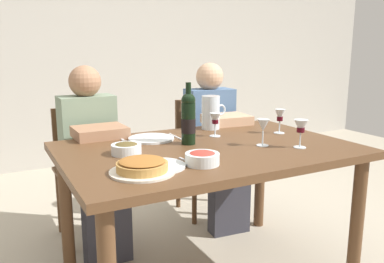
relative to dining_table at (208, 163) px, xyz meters
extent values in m
cube|color=#B2ADA3|center=(0.00, 2.65, 0.73)|extent=(8.00, 0.10, 2.80)
cube|color=brown|center=(0.00, 0.00, 0.07)|extent=(1.50, 1.00, 0.04)
cylinder|color=brown|center=(0.67, -0.42, -0.31)|extent=(0.07, 0.07, 0.72)
cylinder|color=brown|center=(-0.67, 0.42, -0.31)|extent=(0.07, 0.07, 0.72)
cylinder|color=brown|center=(0.67, 0.42, -0.31)|extent=(0.07, 0.07, 0.72)
cylinder|color=black|center=(-0.07, 0.10, 0.20)|extent=(0.08, 0.08, 0.22)
sphere|color=black|center=(-0.07, 0.10, 0.33)|extent=(0.08, 0.08, 0.08)
cylinder|color=black|center=(-0.07, 0.10, 0.38)|extent=(0.03, 0.03, 0.08)
cylinder|color=black|center=(-0.07, 0.10, 0.19)|extent=(0.08, 0.08, 0.08)
cylinder|color=silver|center=(0.24, 0.39, 0.20)|extent=(0.11, 0.11, 0.21)
cylinder|color=silver|center=(0.24, 0.39, 0.16)|extent=(0.11, 0.11, 0.13)
torus|color=silver|center=(0.32, 0.39, 0.21)|extent=(0.07, 0.01, 0.07)
cylinder|color=silver|center=(-0.46, -0.26, 0.10)|extent=(0.27, 0.27, 0.01)
cylinder|color=#C18E47|center=(-0.46, -0.26, 0.12)|extent=(0.21, 0.21, 0.03)
ellipsoid|color=#9E6028|center=(-0.46, -0.26, 0.14)|extent=(0.19, 0.19, 0.02)
cylinder|color=silver|center=(-0.19, -0.27, 0.12)|extent=(0.15, 0.15, 0.05)
ellipsoid|color=#B2382D|center=(-0.19, -0.27, 0.14)|extent=(0.13, 0.13, 0.04)
cylinder|color=silver|center=(-0.43, 0.05, 0.12)|extent=(0.15, 0.15, 0.05)
ellipsoid|color=brown|center=(-0.43, 0.05, 0.13)|extent=(0.12, 0.12, 0.03)
cylinder|color=silver|center=(0.54, 0.09, 0.09)|extent=(0.06, 0.06, 0.00)
cylinder|color=silver|center=(0.54, 0.09, 0.13)|extent=(0.01, 0.01, 0.07)
cone|color=silver|center=(0.54, 0.09, 0.20)|extent=(0.06, 0.06, 0.07)
cylinder|color=#470A14|center=(0.54, 0.09, 0.18)|extent=(0.04, 0.04, 0.03)
cylinder|color=silver|center=(0.26, -0.12, 0.09)|extent=(0.06, 0.06, 0.00)
cylinder|color=silver|center=(0.26, -0.12, 0.13)|extent=(0.01, 0.01, 0.08)
cone|color=silver|center=(0.26, -0.12, 0.20)|extent=(0.07, 0.07, 0.06)
cylinder|color=silver|center=(0.41, -0.24, 0.09)|extent=(0.06, 0.06, 0.00)
cylinder|color=silver|center=(0.41, -0.24, 0.13)|extent=(0.01, 0.01, 0.08)
cone|color=silver|center=(0.41, -0.24, 0.21)|extent=(0.07, 0.07, 0.07)
cylinder|color=#470A14|center=(0.41, -0.24, 0.19)|extent=(0.04, 0.04, 0.02)
cylinder|color=silver|center=(0.16, 0.19, 0.09)|extent=(0.06, 0.06, 0.00)
cylinder|color=silver|center=(0.16, 0.19, 0.13)|extent=(0.01, 0.01, 0.07)
cone|color=silver|center=(0.16, 0.19, 0.20)|extent=(0.07, 0.07, 0.07)
cylinder|color=#470A14|center=(0.16, 0.19, 0.18)|extent=(0.04, 0.04, 0.02)
cylinder|color=silver|center=(-0.37, -0.22, 0.10)|extent=(0.23, 0.23, 0.01)
cylinder|color=silver|center=(-0.20, 0.29, 0.10)|extent=(0.26, 0.26, 0.01)
cube|color=silver|center=(-0.52, -0.22, 0.09)|extent=(0.03, 0.16, 0.00)
cube|color=silver|center=(-0.22, -0.22, 0.09)|extent=(0.03, 0.18, 0.00)
cube|color=silver|center=(-0.05, 0.29, 0.09)|extent=(0.01, 0.18, 0.00)
cube|color=silver|center=(-0.35, 0.29, 0.09)|extent=(0.02, 0.16, 0.00)
cube|color=brown|center=(-0.45, 0.81, -0.21)|extent=(0.41, 0.41, 0.02)
cube|color=brown|center=(-0.45, 0.99, 0.00)|extent=(0.36, 0.04, 0.40)
cylinder|color=brown|center=(-0.62, 0.63, -0.44)|extent=(0.04, 0.04, 0.45)
cylinder|color=brown|center=(-0.28, 0.64, -0.44)|extent=(0.04, 0.04, 0.45)
cylinder|color=brown|center=(-0.62, 0.97, -0.44)|extent=(0.04, 0.04, 0.45)
cylinder|color=brown|center=(-0.28, 0.98, -0.44)|extent=(0.04, 0.04, 0.45)
cube|color=gray|center=(-0.45, 0.77, 0.05)|extent=(0.34, 0.21, 0.50)
sphere|color=#9E7051|center=(-0.45, 0.77, 0.39)|extent=(0.20, 0.20, 0.20)
cube|color=#33333D|center=(-0.45, 0.58, -0.20)|extent=(0.31, 0.39, 0.14)
cube|color=#33333D|center=(-0.44, 0.43, -0.47)|extent=(0.27, 0.13, 0.40)
cube|color=#9E7051|center=(-0.44, 0.49, 0.12)|extent=(0.29, 0.25, 0.06)
cube|color=brown|center=(0.45, 0.81, -0.21)|extent=(0.43, 0.43, 0.02)
cube|color=brown|center=(0.47, 0.99, 0.00)|extent=(0.36, 0.06, 0.40)
cylinder|color=brown|center=(0.27, 0.65, -0.44)|extent=(0.04, 0.04, 0.45)
cylinder|color=brown|center=(0.60, 0.62, -0.44)|extent=(0.04, 0.04, 0.45)
cylinder|color=brown|center=(0.30, 0.99, -0.44)|extent=(0.04, 0.04, 0.45)
cylinder|color=brown|center=(0.63, 0.96, -0.44)|extent=(0.04, 0.04, 0.45)
cube|color=#4C6B93|center=(0.45, 0.77, 0.05)|extent=(0.36, 0.23, 0.50)
sphere|color=tan|center=(0.45, 0.77, 0.39)|extent=(0.20, 0.20, 0.20)
cube|color=#33333D|center=(0.43, 0.58, -0.20)|extent=(0.34, 0.41, 0.14)
cube|color=#33333D|center=(0.42, 0.43, -0.47)|extent=(0.28, 0.14, 0.40)
cube|color=tan|center=(0.42, 0.49, 0.12)|extent=(0.31, 0.27, 0.06)
camera|label=1|loc=(-1.01, -1.76, 0.60)|focal=37.31mm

